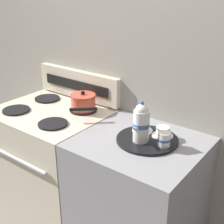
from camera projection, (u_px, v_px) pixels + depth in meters
The scene contains 10 objects.
wall_back at pixel (120, 85), 2.07m from camera, with size 6.00×0.05×2.20m.
stove at pixel (55, 170), 2.27m from camera, with size 0.74×0.64×0.95m.
control_panel at pixel (78, 84), 2.25m from camera, with size 0.72×0.05×0.20m.
side_counter at pixel (137, 210), 1.87m from camera, with size 0.67×0.61×0.94m.
saucepan at pixel (83, 102), 2.06m from camera, with size 0.27×0.27×0.13m.
serving_tray at pixel (147, 140), 1.69m from camera, with size 0.34×0.34×0.01m.
teapot at pixel (141, 123), 1.62m from camera, with size 0.09×0.14×0.23m.
teacup_left at pixel (143, 127), 1.76m from camera, with size 0.12×0.12×0.06m.
teacup_right at pixel (163, 132), 1.71m from camera, with size 0.12×0.12×0.06m.
creamer_jug at pixel (164, 139), 1.60m from camera, with size 0.07×0.07×0.08m.
Camera 1 is at (1.15, -1.28, 1.75)m, focal length 50.00 mm.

